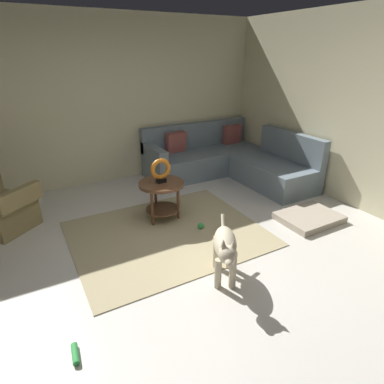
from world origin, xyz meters
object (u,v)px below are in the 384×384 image
dog_bed_mat (309,217)px  dog_toy_rope (75,354)px  torus_sculpture (161,170)px  sectional_couch (228,161)px  dog (225,248)px  side_table (162,191)px  dog_toy_ball (201,226)px

dog_bed_mat → dog_toy_rope: dog_bed_mat is taller
torus_sculpture → sectional_couch: bearing=28.3°
dog → dog_toy_rope: size_ratio=4.12×
dog_bed_mat → side_table: bearing=149.5°
dog_bed_mat → dog: 1.80m
dog_toy_ball → dog_bed_mat: bearing=-20.4°
sectional_couch → torus_sculpture: size_ratio=6.90×
side_table → dog_bed_mat: (1.72, -1.01, -0.37)m
dog → sectional_couch: bearing=-95.4°
sectional_couch → dog_toy_ball: 2.01m
side_table → dog_toy_rope: side_table is taller
side_table → torus_sculpture: size_ratio=1.84×
torus_sculpture → dog: (0.01, -1.48, -0.33)m
side_table → torus_sculpture: (0.00, -0.00, 0.29)m
dog_toy_rope → dog: bearing=7.6°
torus_sculpture → dog: bearing=-89.6°
side_table → dog_toy_ball: (0.32, -0.49, -0.37)m
dog → dog_toy_ball: bearing=-77.4°
side_table → torus_sculpture: torus_sculpture is taller
side_table → dog_toy_ball: side_table is taller
side_table → dog: size_ratio=0.79×
dog_toy_rope → dog_bed_mat: bearing=11.7°
torus_sculpture → dog: 1.51m
sectional_couch → dog_bed_mat: size_ratio=2.81×
torus_sculpture → dog_toy_rope: bearing=-131.4°
dog_bed_mat → dog_toy_ball: (-1.40, 0.52, -0.00)m
sectional_couch → dog_toy_ball: sectional_couch is taller
side_table → dog_toy_ball: bearing=-57.1°
dog → dog_toy_ball: 1.08m
sectional_couch → dog_toy_ball: bearing=-134.7°
dog_bed_mat → dog_toy_rope: 3.26m
dog → dog_toy_ball: dog is taller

